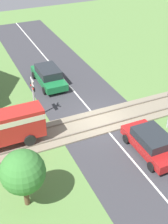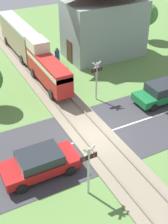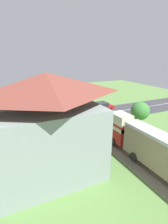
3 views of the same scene
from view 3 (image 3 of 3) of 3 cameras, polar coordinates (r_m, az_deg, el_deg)
name	(u,v)px [view 3 (image 3 of 3)]	position (r m, az deg, el deg)	size (l,w,h in m)	color
ground_plane	(80,117)	(25.39, -1.20, -1.79)	(60.00, 60.00, 0.00)	#5B8442
road_surface	(80,117)	(25.39, -1.20, -1.77)	(48.00, 6.40, 0.02)	#38383D
track_bed	(80,117)	(25.37, -1.20, -1.65)	(2.80, 48.00, 0.24)	gray
train	(137,139)	(15.62, 16.82, -8.42)	(1.58, 14.67, 3.18)	red
car_near_crossing	(100,107)	(28.19, 5.25, 1.77)	(4.32, 2.06, 1.41)	#A81919
car_far_side	(34,123)	(22.01, -16.10, -3.56)	(4.59, 1.98, 1.50)	#197038
crossing_signal_west_approach	(84,97)	(29.27, -0.01, 5.04)	(0.90, 0.18, 3.16)	#B7B7B7
crossing_signal_east_approach	(75,115)	(20.37, -2.99, -0.88)	(0.90, 0.18, 3.16)	#B7B7B7
station_building	(50,131)	(12.18, -11.15, -6.05)	(7.88, 4.68, 7.64)	gray
pedestrian_by_station	(108,152)	(15.42, 7.96, -12.69)	(0.43, 0.43, 1.73)	#2D4C8E
tree_roadside_hedge	(140,111)	(22.02, 17.83, 0.30)	(2.23, 2.23, 3.36)	brown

